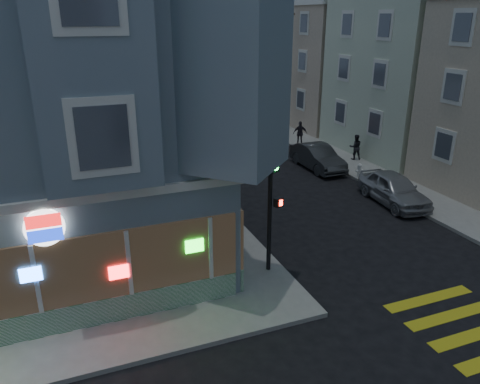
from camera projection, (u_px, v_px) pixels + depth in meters
sidewalk_ne at (401, 123)px, 39.07m from camera, size 24.00×42.00×0.15m
row_house_b at (440, 66)px, 29.89m from camera, size 12.00×8.60×10.50m
row_house_c at (357, 66)px, 37.99m from camera, size 12.00×8.60×9.00m
row_house_d at (304, 49)px, 45.56m from camera, size 12.00×8.60×10.50m
utility_pole at (279, 69)px, 34.49m from camera, size 2.20×0.30×9.00m
street_tree_near at (250, 72)px, 40.09m from camera, size 3.00×3.00×5.30m
street_tree_far at (220, 64)px, 47.05m from camera, size 3.00×3.00×5.30m
pedestrian_a at (355, 147)px, 28.55m from camera, size 0.90×0.80×1.55m
pedestrian_b at (300, 133)px, 31.72m from camera, size 1.03×0.70×1.63m
parked_car_a at (394, 189)px, 22.17m from camera, size 2.14×4.48×1.48m
parked_car_b at (318, 157)px, 27.24m from camera, size 1.52×4.33×1.43m
parked_car_c at (254, 137)px, 31.94m from camera, size 2.17×4.86×1.38m
parked_car_d at (218, 116)px, 38.56m from camera, size 2.74×5.04×1.34m
traffic_signal at (272, 186)px, 15.10m from camera, size 0.59×0.52×4.62m
fire_hydrant at (359, 170)px, 25.58m from camera, size 0.43×0.25×0.74m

